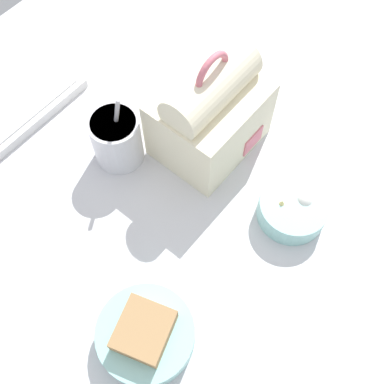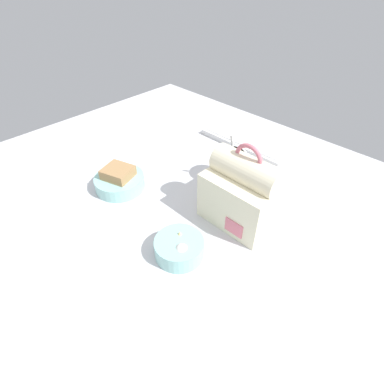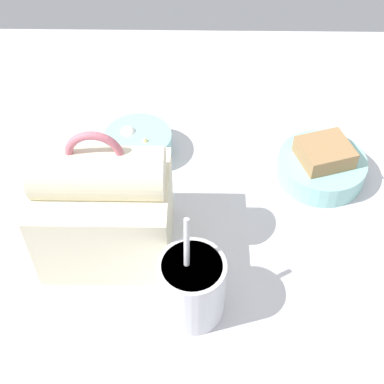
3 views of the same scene
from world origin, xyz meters
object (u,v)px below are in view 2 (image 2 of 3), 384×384
Objects in this scene: keyboard at (248,140)px; bento_bowl_snacks at (179,247)px; bento_bowl_sandwich at (120,181)px; lunch_bag at (244,192)px; soup_cup at (230,166)px.

bento_bowl_snacks reaches higher than keyboard.
lunch_bag is at bearing 24.07° from bento_bowl_sandwich.
bento_bowl_sandwich reaches higher than bento_bowl_snacks.
keyboard is 2.01× the size of soup_cup.
soup_cup is 1.46× the size of bento_bowl_snacks.
lunch_bag reaches higher than bento_bowl_snacks.
bento_bowl_sandwich is (-31.75, -14.18, -5.66)cm from lunch_bag.
keyboard is 1.51× the size of lunch_bag.
bento_bowl_snacks is at bearing -9.23° from bento_bowl_sandwich.
bento_bowl_sandwich is at bearing -103.57° from keyboard.
lunch_bag is at bearing -40.51° from soup_cup.
soup_cup is at bearing 107.63° from bento_bowl_snacks.
bento_bowl_snacks is (29.22, -4.75, -0.24)cm from bento_bowl_sandwich.
keyboard is 53.62cm from bento_bowl_snacks.
bento_bowl_sandwich reaches higher than keyboard.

